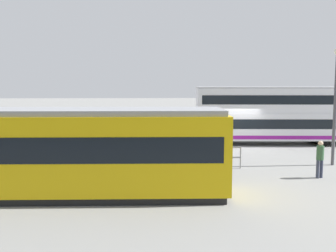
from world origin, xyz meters
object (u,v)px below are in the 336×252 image
object	(u,v)px
street_lamp	(336,96)
double_decker_bus	(274,115)
tram_yellow	(24,151)
pedestrian_crossing	(320,157)
info_sign	(51,138)
pedestrian_near_railing	(191,149)

from	to	relation	value
street_lamp	double_decker_bus	bearing A→B (deg)	-82.94
double_decker_bus	street_lamp	size ratio (longest dim) A/B	1.87
double_decker_bus	tram_yellow	size ratio (longest dim) A/B	0.74
pedestrian_crossing	info_sign	bearing A→B (deg)	-4.96
pedestrian_crossing	street_lamp	bearing A→B (deg)	-124.96
tram_yellow	pedestrian_crossing	size ratio (longest dim) A/B	9.01
pedestrian_near_railing	info_sign	world-z (taller)	info_sign
pedestrian_crossing	tram_yellow	bearing A→B (deg)	10.58
double_decker_bus	info_sign	distance (m)	15.57
double_decker_bus	pedestrian_near_railing	distance (m)	9.73
tram_yellow	street_lamp	bearing A→B (deg)	-160.64
tram_yellow	street_lamp	world-z (taller)	street_lamp
pedestrian_near_railing	info_sign	distance (m)	6.71
double_decker_bus	pedestrian_crossing	xyz separation A→B (m)	(0.99, 9.63, -1.04)
double_decker_bus	pedestrian_near_railing	size ratio (longest dim) A/B	6.97
pedestrian_near_railing	tram_yellow	bearing A→B (deg)	35.22
info_sign	street_lamp	world-z (taller)	street_lamp
info_sign	street_lamp	bearing A→B (deg)	-173.38
street_lamp	info_sign	bearing A→B (deg)	6.62
pedestrian_near_railing	info_sign	size ratio (longest dim) A/B	0.64
pedestrian_crossing	info_sign	world-z (taller)	info_sign
double_decker_bus	street_lamp	world-z (taller)	street_lamp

